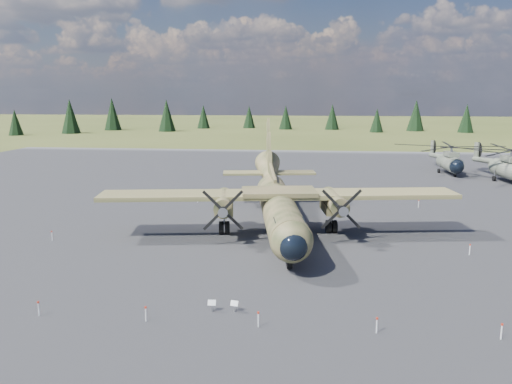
# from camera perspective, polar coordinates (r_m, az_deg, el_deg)

# --- Properties ---
(ground) EXTENTS (500.00, 500.00, 0.00)m
(ground) POSITION_cam_1_polar(r_m,az_deg,el_deg) (39.45, -0.54, -6.38)
(ground) COLOR brown
(ground) RESTS_ON ground
(apron) EXTENTS (120.00, 120.00, 0.04)m
(apron) POSITION_cam_1_polar(r_m,az_deg,el_deg) (49.02, 0.86, -2.89)
(apron) COLOR #5B5B60
(apron) RESTS_ON ground
(transport_plane) EXTENTS (30.11, 27.14, 9.91)m
(transport_plane) POSITION_cam_1_polar(r_m,az_deg,el_deg) (43.27, 2.50, -0.92)
(transport_plane) COLOR #3D4425
(transport_plane) RESTS_ON ground
(helicopter_near) EXTENTS (17.57, 20.32, 4.30)m
(helicopter_near) POSITION_cam_1_polar(r_m,az_deg,el_deg) (80.45, 21.32, 4.06)
(helicopter_near) COLOR gray
(helicopter_near) RESTS_ON ground
(helicopter_mid) EXTENTS (19.78, 22.22, 4.61)m
(helicopter_mid) POSITION_cam_1_polar(r_m,az_deg,el_deg) (75.88, 26.96, 3.40)
(helicopter_mid) COLOR gray
(helicopter_mid) RESTS_ON ground
(info_placard_left) EXTENTS (0.46, 0.21, 0.70)m
(info_placard_left) POSITION_cam_1_polar(r_m,az_deg,el_deg) (28.35, -5.07, -12.62)
(info_placard_left) COLOR gray
(info_placard_left) RESTS_ON ground
(info_placard_right) EXTENTS (0.47, 0.28, 0.68)m
(info_placard_right) POSITION_cam_1_polar(r_m,az_deg,el_deg) (28.23, -2.48, -12.72)
(info_placard_right) COLOR gray
(info_placard_right) RESTS_ON ground
(barrier_fence) EXTENTS (33.12, 29.62, 0.85)m
(barrier_fence) POSITION_cam_1_polar(r_m,az_deg,el_deg) (39.28, -1.23, -5.69)
(barrier_fence) COLOR white
(barrier_fence) RESTS_ON ground
(treeline) EXTENTS (288.89, 284.54, 10.94)m
(treeline) POSITION_cam_1_polar(r_m,az_deg,el_deg) (38.97, 0.73, 0.66)
(treeline) COLOR black
(treeline) RESTS_ON ground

